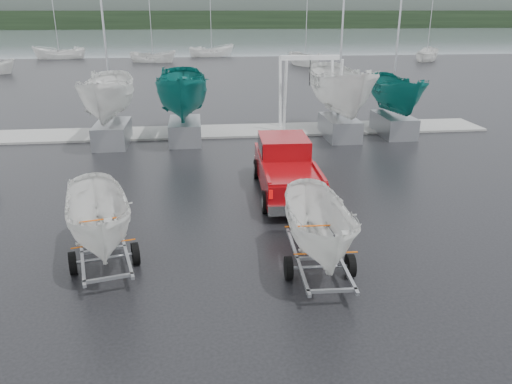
% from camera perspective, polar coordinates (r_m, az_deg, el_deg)
% --- Properties ---
extents(ground_plane, '(120.00, 120.00, 0.00)m').
position_cam_1_polar(ground_plane, '(15.86, -1.68, -3.96)').
color(ground_plane, black).
rests_on(ground_plane, ground).
extents(lake, '(300.00, 300.00, 0.00)m').
position_cam_1_polar(lake, '(114.61, -6.42, 16.81)').
color(lake, slate).
rests_on(lake, ground).
extents(dock, '(30.00, 3.00, 0.12)m').
position_cam_1_polar(dock, '(28.19, -4.09, 6.94)').
color(dock, '#969691').
rests_on(dock, ground).
extents(treeline, '(300.00, 8.00, 6.00)m').
position_cam_1_polar(treeline, '(184.46, -6.76, 18.97)').
color(treeline, black).
rests_on(treeline, ground).
extents(far_hill, '(300.00, 6.00, 10.00)m').
position_cam_1_polar(far_hill, '(192.43, -6.80, 19.61)').
color(far_hill, '#4C5651').
rests_on(far_hill, ground).
extents(pickup_truck, '(2.32, 5.86, 1.92)m').
position_cam_1_polar(pickup_truck, '(18.70, 3.41, 3.10)').
color(pickup_truck, maroon).
rests_on(pickup_truck, ground).
extents(trailer_hitched, '(1.80, 3.64, 4.71)m').
position_cam_1_polar(trailer_hitched, '(12.24, 7.56, 1.31)').
color(trailer_hitched, gray).
rests_on(trailer_hitched, ground).
extents(trailer_parked, '(1.98, 3.77, 4.84)m').
position_cam_1_polar(trailer_parked, '(13.19, -17.98, 2.18)').
color(trailer_parked, gray).
rests_on(trailer_parked, ground).
extents(boat_hoist, '(3.30, 2.18, 4.12)m').
position_cam_1_polar(boat_hoist, '(28.38, 6.13, 12.34)').
color(boat_hoist, silver).
rests_on(boat_hoist, ground).
extents(keelboat_0, '(2.46, 3.20, 10.63)m').
position_cam_1_polar(keelboat_0, '(25.91, -16.80, 13.64)').
color(keelboat_0, gray).
rests_on(keelboat_0, ground).
extents(keelboat_1, '(2.58, 3.20, 7.95)m').
position_cam_1_polar(keelboat_1, '(25.74, -8.48, 14.64)').
color(keelboat_1, gray).
rests_on(keelboat_1, ground).
extents(keelboat_2, '(2.75, 3.20, 10.93)m').
position_cam_1_polar(keelboat_2, '(26.59, 9.99, 15.34)').
color(keelboat_2, gray).
rests_on(keelboat_2, ground).
extents(keelboat_3, '(2.15, 3.20, 10.31)m').
position_cam_1_polar(keelboat_3, '(28.00, 15.96, 13.05)').
color(keelboat_3, gray).
rests_on(keelboat_3, ground).
extents(moored_boat_1, '(2.83, 2.79, 11.07)m').
position_cam_1_polar(moored_boat_1, '(68.05, -11.66, 14.32)').
color(moored_boat_1, silver).
rests_on(moored_boat_1, ground).
extents(moored_boat_2, '(3.18, 3.22, 11.39)m').
position_cam_1_polar(moored_boat_2, '(63.26, 5.63, 14.21)').
color(moored_boat_2, silver).
rests_on(moored_boat_2, ground).
extents(moored_boat_3, '(3.52, 3.54, 11.33)m').
position_cam_1_polar(moored_boat_3, '(72.50, 18.86, 14.02)').
color(moored_boat_3, silver).
rests_on(moored_boat_3, ground).
extents(moored_boat_4, '(2.78, 2.71, 11.52)m').
position_cam_1_polar(moored_boat_4, '(76.39, -21.51, 13.97)').
color(moored_boat_4, silver).
rests_on(moored_boat_4, ground).
extents(moored_boat_5, '(3.12, 3.07, 11.38)m').
position_cam_1_polar(moored_boat_5, '(75.44, -5.07, 15.18)').
color(moored_boat_5, silver).
rests_on(moored_boat_5, ground).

